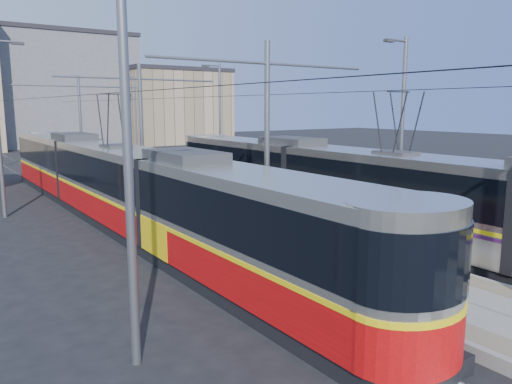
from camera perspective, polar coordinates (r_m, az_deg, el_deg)
ground at (r=13.66m, az=21.82°, el=-12.37°), size 160.00×160.00×0.00m
platform at (r=26.56m, az=-10.25°, el=-0.93°), size 4.00×50.00×0.30m
tactile_strip_left at (r=25.98m, az=-13.17°, el=-0.92°), size 0.70×50.00×0.01m
tactile_strip_right at (r=27.15m, az=-7.48°, el=-0.29°), size 0.70×50.00×0.01m
rails at (r=26.58m, az=-10.24°, el=-1.21°), size 8.71×70.00×0.03m
tram_left at (r=22.17m, az=-15.53°, el=0.86°), size 2.43×32.30×5.50m
tram_right at (r=18.88m, az=15.46°, el=-0.15°), size 2.43×29.91×5.50m
catenary at (r=23.56m, az=-7.66°, el=8.52°), size 9.20×70.00×7.00m
street_lamps at (r=29.82m, az=-13.72°, el=7.90°), size 15.18×38.22×8.00m
shelter at (r=25.53m, az=-7.57°, el=2.16°), size 0.83×1.24×2.60m
building_centre at (r=72.79m, az=-21.82°, el=10.79°), size 18.36×14.28×14.46m
building_right at (r=71.73m, az=-9.48°, el=9.67°), size 14.28×10.20×10.22m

